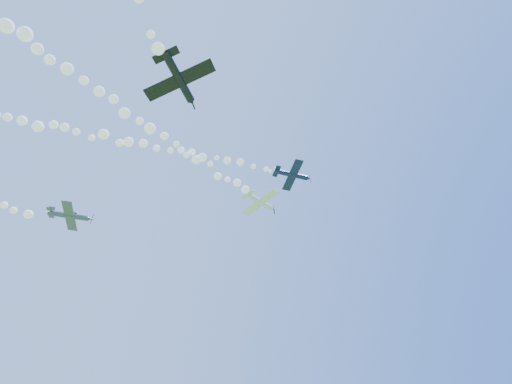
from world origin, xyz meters
name	(u,v)px	position (x,y,z in m)	size (l,w,h in m)	color
plane_white	(260,202)	(7.24, 2.22, 51.39)	(7.48, 7.94, 2.19)	silver
smoke_trail_white	(45,55)	(-29.41, -13.49, 51.07)	(69.35, 31.31, 3.18)	white
plane_navy	(292,175)	(9.78, -5.45, 52.19)	(6.74, 7.15, 2.23)	#0D153D
smoke_trail_navy	(44,126)	(-29.17, -0.43, 52.00)	(73.94, 11.68, 2.68)	white
plane_grey	(70,216)	(-21.85, 4.07, 40.39)	(6.56, 6.95, 2.22)	#3A4155
plane_black	(179,79)	(-13.85, -27.33, 35.62)	(5.76, 5.74, 2.23)	black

